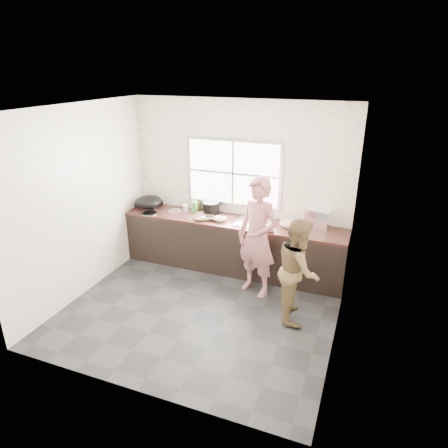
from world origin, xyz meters
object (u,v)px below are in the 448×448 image
at_px(cutting_board, 202,217).
at_px(bowl_held, 270,229).
at_px(bowl_mince, 220,219).
at_px(pot_lid_left, 149,213).
at_px(bottle_green, 195,205).
at_px(bottle_brown_short, 210,207).
at_px(bowl_crabs, 288,225).
at_px(plate_food, 195,219).
at_px(person_side, 298,270).
at_px(dish_rack, 318,218).
at_px(bottle_brown_tall, 197,205).
at_px(burner, 149,203).
at_px(wok, 149,201).
at_px(woman, 257,241).
at_px(glass_jar, 185,208).
at_px(black_pot, 211,208).
at_px(pot_lid_right, 175,211).

height_order(cutting_board, bowl_held, bowl_held).
bearing_deg(bowl_mince, pot_lid_left, -174.39).
bearing_deg(bottle_green, bottle_brown_short, 35.82).
height_order(bowl_crabs, plate_food, bowl_crabs).
height_order(person_side, plate_food, person_side).
relative_size(person_side, bowl_mince, 6.85).
bearing_deg(bottle_brown_short, bowl_mince, -46.05).
relative_size(bottle_green, dish_rack, 0.73).
relative_size(person_side, bottle_green, 5.03).
bearing_deg(bottle_green, bowl_crabs, -1.25).
relative_size(person_side, pot_lid_left, 5.34).
distance_m(bottle_green, bottle_brown_tall, 0.15).
height_order(burner, dish_rack, dish_rack).
relative_size(burner, wok, 0.99).
bearing_deg(pot_lid_left, woman, -9.85).
bearing_deg(bottle_brown_tall, glass_jar, -151.37).
bearing_deg(burner, pot_lid_left, -58.12).
xyz_separation_m(person_side, dish_rack, (0.05, 1.18, 0.30)).
height_order(bottle_green, dish_rack, dish_rack).
xyz_separation_m(burner, wok, (0.14, -0.23, 0.11)).
bearing_deg(cutting_board, bowl_held, -6.94).
bearing_deg(plate_food, glass_jar, 137.73).
height_order(person_side, black_pot, person_side).
distance_m(cutting_board, dish_rack, 1.82).
xyz_separation_m(person_side, bottle_brown_tall, (-1.97, 1.19, 0.26)).
distance_m(bowl_held, burner, 2.35).
xyz_separation_m(bowl_crabs, plate_food, (-1.45, -0.21, -0.02)).
xyz_separation_m(woman, black_pot, (-1.02, 0.72, 0.14)).
relative_size(cutting_board, burner, 0.86).
relative_size(burner, dish_rack, 1.18).
xyz_separation_m(dish_rack, pot_lid_right, (-2.35, -0.18, -0.14)).
bearing_deg(bowl_crabs, plate_food, -171.78).
xyz_separation_m(bowl_crabs, bottle_brown_short, (-1.37, 0.18, 0.05)).
bearing_deg(pot_lid_left, person_side, -15.82).
bearing_deg(pot_lid_left, black_pot, 21.84).
distance_m(person_side, burner, 3.13).
xyz_separation_m(bowl_mince, plate_food, (-0.39, -0.07, -0.02)).
bearing_deg(burner, bottle_brown_short, 1.56).
xyz_separation_m(glass_jar, pot_lid_right, (-0.15, -0.09, -0.05)).
height_order(bowl_held, wok, wok).
xyz_separation_m(woman, wok, (-2.09, 0.52, 0.19)).
relative_size(bowl_held, pot_lid_right, 0.81).
xyz_separation_m(bowl_held, dish_rack, (0.64, 0.43, 0.11)).
bearing_deg(bowl_held, bowl_mince, 172.02).
bearing_deg(bowl_crabs, bottle_brown_short, 172.44).
xyz_separation_m(cutting_board, bowl_crabs, (1.37, 0.12, 0.01)).
bearing_deg(black_pot, pot_lid_right, -168.27).
distance_m(woman, pot_lid_right, 1.74).
height_order(plate_food, burner, burner).
distance_m(bowl_crabs, bottle_brown_short, 1.39).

